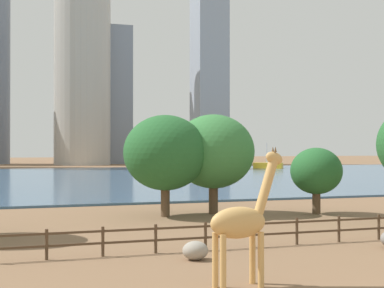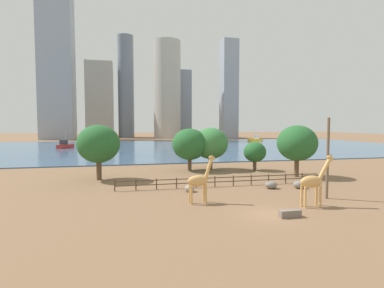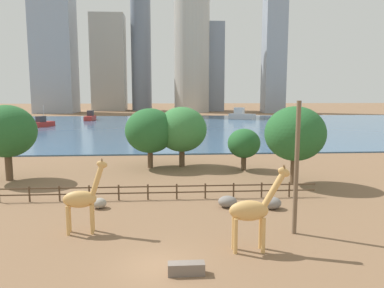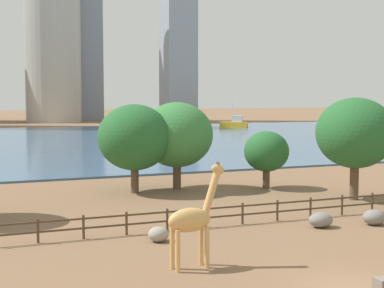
{
  "view_description": "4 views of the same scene",
  "coord_description": "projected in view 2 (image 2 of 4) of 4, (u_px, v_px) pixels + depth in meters",
  "views": [
    {
      "loc": [
        -12.99,
        -13.4,
        4.73
      ],
      "look_at": [
        0.27,
        24.58,
        4.99
      ],
      "focal_mm": 55.0,
      "sensor_mm": 36.0,
      "label": 1
    },
    {
      "loc": [
        -11.64,
        -22.82,
        7.57
      ],
      "look_at": [
        0.05,
        30.21,
        4.11
      ],
      "focal_mm": 28.0,
      "sensor_mm": 36.0,
      "label": 2
    },
    {
      "loc": [
        0.53,
        -18.19,
        8.83
      ],
      "look_at": [
        3.54,
        26.21,
        2.64
      ],
      "focal_mm": 35.0,
      "sensor_mm": 36.0,
      "label": 3
    },
    {
      "loc": [
        -14.48,
        -18.89,
        7.73
      ],
      "look_at": [
        1.69,
        20.98,
        4.1
      ],
      "focal_mm": 55.0,
      "sensor_mm": 36.0,
      "label": 4
    }
  ],
  "objects": [
    {
      "name": "giraffe_companion",
      "position": [
        313.0,
        182.0,
        27.65
      ],
      "size": [
        3.43,
        0.92,
        4.93
      ],
      "rotation": [
        0.0,
        0.0,
        6.27
      ],
      "color": "tan",
      "rests_on": "ground"
    },
    {
      "name": "harbor_water",
      "position": [
        162.0,
        147.0,
        100.26
      ],
      "size": [
        180.0,
        86.0,
        0.2
      ],
      "primitive_type": "cube",
      "color": "#3D6084",
      "rests_on": "ground"
    },
    {
      "name": "skyline_tower_needle",
      "position": [
        167.0,
        90.0,
        172.3
      ],
      "size": [
        15.51,
        15.51,
        55.46
      ],
      "primitive_type": "cylinder",
      "color": "#B7B2A8",
      "rests_on": "ground"
    },
    {
      "name": "enclosure_fence",
      "position": [
        220.0,
        180.0,
        36.78
      ],
      "size": [
        26.12,
        0.14,
        1.3
      ],
      "color": "#4C3826",
      "rests_on": "ground"
    },
    {
      "name": "boat_sailboat",
      "position": [
        65.0,
        145.0,
        94.69
      ],
      "size": [
        4.54,
        6.45,
        5.48
      ],
      "rotation": [
        0.0,
        0.0,
        1.14
      ],
      "color": "#B22D28",
      "rests_on": "harbor_water"
    },
    {
      "name": "boat_ferry",
      "position": [
        96.0,
        141.0,
        116.95
      ],
      "size": [
        2.55,
        6.85,
        3.0
      ],
      "rotation": [
        0.0,
        0.0,
        4.7
      ],
      "color": "#B22D28",
      "rests_on": "harbor_water"
    },
    {
      "name": "ground_plane",
      "position": [
        161.0,
        147.0,
        103.19
      ],
      "size": [
        400.0,
        400.0,
        0.0
      ],
      "primitive_type": "plane",
      "color": "brown"
    },
    {
      "name": "tree_center_broad",
      "position": [
        297.0,
        143.0,
        43.52
      ],
      "size": [
        5.75,
        5.75,
        7.52
      ],
      "color": "brown",
      "rests_on": "ground"
    },
    {
      "name": "skyline_block_left",
      "position": [
        126.0,
        87.0,
        182.75
      ],
      "size": [
        9.49,
        9.49,
        61.56
      ],
      "primitive_type": "cylinder",
      "color": "slate",
      "rests_on": "ground"
    },
    {
      "name": "skyline_tower_glass",
      "position": [
        229.0,
        89.0,
        171.73
      ],
      "size": [
        8.82,
        8.78,
        55.91
      ],
      "primitive_type": "cube",
      "color": "#939EAD",
      "rests_on": "ground"
    },
    {
      "name": "utility_pole",
      "position": [
        328.0,
        158.0,
        30.57
      ],
      "size": [
        0.28,
        0.28,
        8.32
      ],
      "primitive_type": "cylinder",
      "color": "brown",
      "rests_on": "ground"
    },
    {
      "name": "tree_right_small",
      "position": [
        211.0,
        143.0,
        50.54
      ],
      "size": [
        5.89,
        5.89,
        7.12
      ],
      "color": "brown",
      "rests_on": "ground"
    },
    {
      "name": "boat_barge",
      "position": [
        255.0,
        139.0,
        134.42
      ],
      "size": [
        6.3,
        5.61,
        5.62
      ],
      "rotation": [
        0.0,
        0.0,
        2.48
      ],
      "color": "gold",
      "rests_on": "harbor_water"
    },
    {
      "name": "giraffe_tall",
      "position": [
        199.0,
        181.0,
        28.83
      ],
      "size": [
        2.89,
        1.0,
        4.78
      ],
      "rotation": [
        0.0,
        0.0,
        0.09
      ],
      "color": "tan",
      "rests_on": "ground"
    },
    {
      "name": "boulder_small",
      "position": [
        190.0,
        188.0,
        33.88
      ],
      "size": [
        1.1,
        1.06,
        0.8
      ],
      "primitive_type": "ellipsoid",
      "color": "gray",
      "rests_on": "ground"
    },
    {
      "name": "skyline_block_central",
      "position": [
        100.0,
        100.0,
        180.64
      ],
      "size": [
        15.78,
        11.77,
        45.18
      ],
      "primitive_type": "cube",
      "color": "#ADA89E",
      "rests_on": "ground"
    },
    {
      "name": "skyline_block_right",
      "position": [
        56.0,
        36.0,
        155.27
      ],
      "size": [
        16.54,
        14.67,
        107.45
      ],
      "primitive_type": "cube",
      "color": "#939EAD",
      "rests_on": "ground"
    },
    {
      "name": "tree_left_large",
      "position": [
        255.0,
        152.0,
        49.76
      ],
      "size": [
        3.7,
        3.7,
        4.74
      ],
      "color": "brown",
      "rests_on": "ground"
    },
    {
      "name": "tree_right_tall",
      "position": [
        99.0,
        144.0,
        40.97
      ],
      "size": [
        5.79,
        5.79,
        7.59
      ],
      "color": "brown",
      "rests_on": "ground"
    },
    {
      "name": "boat_tug",
      "position": [
        212.0,
        139.0,
        130.11
      ],
      "size": [
        8.67,
        6.98,
        3.67
      ],
      "rotation": [
        0.0,
        0.0,
        5.72
      ],
      "color": "silver",
      "rests_on": "harbor_water"
    },
    {
      "name": "feeding_trough",
      "position": [
        290.0,
        214.0,
        24.53
      ],
      "size": [
        1.8,
        0.6,
        0.6
      ],
      "primitive_type": "cube",
      "color": "#72665B",
      "rests_on": "ground"
    },
    {
      "name": "boulder_near_fence",
      "position": [
        271.0,
        185.0,
        35.61
      ],
      "size": [
        1.46,
        1.19,
        0.89
      ],
      "primitive_type": "ellipsoid",
      "color": "gray",
      "rests_on": "ground"
    },
    {
      "name": "skyline_tower_short",
      "position": [
        182.0,
        104.0,
        184.76
      ],
      "size": [
        9.4,
        13.62,
        40.4
      ],
      "primitive_type": "cube",
      "color": "gray",
      "rests_on": "ground"
    },
    {
      "name": "tree_left_small",
      "position": [
        190.0,
        144.0,
        49.27
      ],
      "size": [
        5.76,
        5.76,
        6.99
      ],
      "color": "brown",
      "rests_on": "ground"
    },
    {
      "name": "boulder_by_pole",
      "position": [
        299.0,
        185.0,
        35.7
      ],
      "size": [
        1.39,
        1.22,
        0.92
      ],
      "primitive_type": "ellipsoid",
      "color": "gray",
      "rests_on": "ground"
    }
  ]
}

